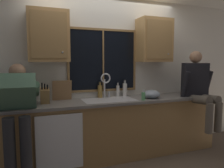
# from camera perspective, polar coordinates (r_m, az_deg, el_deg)

# --- Properties ---
(back_wall) EXTENTS (5.92, 0.12, 2.55)m
(back_wall) POSITION_cam_1_polar(r_m,az_deg,el_deg) (3.57, -1.84, 2.39)
(back_wall) COLOR silver
(back_wall) RESTS_ON floor
(window_glass) EXTENTS (1.10, 0.02, 0.95)m
(window_glass) POSITION_cam_1_polar(r_m,az_deg,el_deg) (3.48, -2.44, 6.41)
(window_glass) COLOR black
(window_frame_top) EXTENTS (1.17, 0.02, 0.04)m
(window_frame_top) POSITION_cam_1_polar(r_m,az_deg,el_deg) (3.51, -2.43, 14.49)
(window_frame_top) COLOR olive
(window_frame_bottom) EXTENTS (1.17, 0.02, 0.04)m
(window_frame_bottom) POSITION_cam_1_polar(r_m,az_deg,el_deg) (3.50, -2.36, -1.68)
(window_frame_bottom) COLOR olive
(window_frame_left) EXTENTS (0.03, 0.02, 0.95)m
(window_frame_left) POSITION_cam_1_polar(r_m,az_deg,el_deg) (3.34, -11.76, 6.31)
(window_frame_left) COLOR olive
(window_frame_right) EXTENTS (0.03, 0.02, 0.95)m
(window_frame_right) POSITION_cam_1_polar(r_m,az_deg,el_deg) (3.68, 6.09, 6.36)
(window_frame_right) COLOR olive
(window_mullion_center) EXTENTS (0.02, 0.02, 0.95)m
(window_mullion_center) POSITION_cam_1_polar(r_m,az_deg,el_deg) (3.47, -2.38, 6.41)
(window_mullion_center) COLOR olive
(lower_cabinet_run) EXTENTS (3.52, 0.58, 0.88)m
(lower_cabinet_run) POSITION_cam_1_polar(r_m,az_deg,el_deg) (3.40, 0.12, -12.16)
(lower_cabinet_run) COLOR #A07744
(lower_cabinet_run) RESTS_ON floor
(countertop) EXTENTS (3.58, 0.62, 0.04)m
(countertop) POSITION_cam_1_polar(r_m,az_deg,el_deg) (3.27, 0.25, -4.58)
(countertop) COLOR slate
(countertop) RESTS_ON lower_cabinet_run
(dishwasher_front) EXTENTS (0.60, 0.02, 0.74)m
(dishwasher_front) POSITION_cam_1_polar(r_m,az_deg,el_deg) (2.92, -13.89, -15.12)
(dishwasher_front) COLOR white
(upper_cabinet_left) EXTENTS (0.56, 0.36, 0.72)m
(upper_cabinet_left) POSITION_cam_1_polar(r_m,az_deg,el_deg) (3.17, -16.80, 12.26)
(upper_cabinet_left) COLOR #B2844C
(upper_cabinet_right) EXTENTS (0.56, 0.36, 0.72)m
(upper_cabinet_right) POSITION_cam_1_polar(r_m,az_deg,el_deg) (3.71, 11.33, 11.46)
(upper_cabinet_right) COLOR #B2844C
(sink) EXTENTS (0.80, 0.46, 0.21)m
(sink) POSITION_cam_1_polar(r_m,az_deg,el_deg) (3.27, -0.81, -5.95)
(sink) COLOR #B7B7BC
(sink) RESTS_ON lower_cabinet_run
(faucet) EXTENTS (0.18, 0.09, 0.40)m
(faucet) POSITION_cam_1_polar(r_m,az_deg,el_deg) (3.39, -1.71, 0.47)
(faucet) COLOR silver
(faucet) RESTS_ON countertop
(person_standing) EXTENTS (0.53, 0.72, 1.48)m
(person_standing) POSITION_cam_1_polar(r_m,az_deg,el_deg) (2.81, -24.20, -6.23)
(person_standing) COLOR #262628
(person_standing) RESTS_ON floor
(person_sitting_on_counter) EXTENTS (0.54, 0.65, 1.26)m
(person_sitting_on_counter) POSITION_cam_1_polar(r_m,az_deg,el_deg) (3.77, 22.41, -0.48)
(person_sitting_on_counter) COLOR #595147
(person_sitting_on_counter) RESTS_ON countertop
(knife_block) EXTENTS (0.12, 0.18, 0.32)m
(knife_block) POSITION_cam_1_polar(r_m,az_deg,el_deg) (3.07, -17.69, -3.13)
(knife_block) COLOR olive
(knife_block) RESTS_ON countertop
(cutting_board) EXTENTS (0.29, 0.08, 0.30)m
(cutting_board) POSITION_cam_1_polar(r_m,az_deg,el_deg) (3.29, -13.34, -1.69)
(cutting_board) COLOR #997047
(cutting_board) RESTS_ON countertop
(mixing_bowl) EXTENTS (0.27, 0.27, 0.14)m
(mixing_bowl) POSITION_cam_1_polar(r_m,az_deg,el_deg) (3.46, 10.60, -2.73)
(mixing_bowl) COLOR #8C99A8
(mixing_bowl) RESTS_ON countertop
(soap_dispenser) EXTENTS (0.06, 0.07, 0.17)m
(soap_dispenser) POSITION_cam_1_polar(r_m,az_deg,el_deg) (3.24, 8.49, -3.22)
(soap_dispenser) COLOR #59A566
(soap_dispenser) RESTS_ON countertop
(bottle_green_glass) EXTENTS (0.07, 0.07, 0.26)m
(bottle_green_glass) POSITION_cam_1_polar(r_m,az_deg,el_deg) (3.43, -3.26, -1.93)
(bottle_green_glass) COLOR olive
(bottle_green_glass) RESTS_ON countertop
(bottle_tall_clear) EXTENTS (0.07, 0.07, 0.28)m
(bottle_tall_clear) POSITION_cam_1_polar(r_m,az_deg,el_deg) (3.57, 3.50, -1.46)
(bottle_tall_clear) COLOR silver
(bottle_tall_clear) RESTS_ON countertop
(bottle_amber_small) EXTENTS (0.05, 0.05, 0.24)m
(bottle_amber_small) POSITION_cam_1_polar(r_m,az_deg,el_deg) (3.53, 1.59, -1.81)
(bottle_amber_small) COLOR silver
(bottle_amber_small) RESTS_ON countertop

